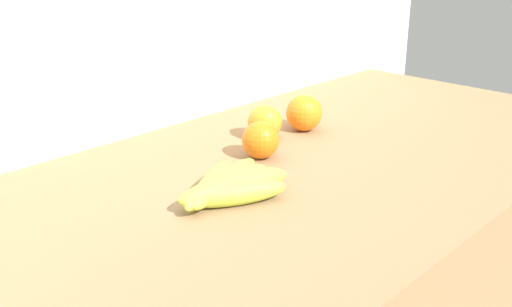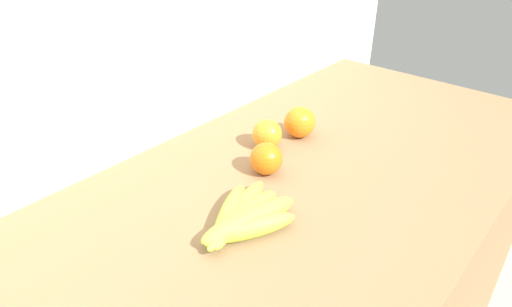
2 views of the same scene
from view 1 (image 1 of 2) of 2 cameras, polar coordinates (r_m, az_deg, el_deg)
The scene contains 5 objects.
wall_back at distance 1.38m, azimuth -8.96°, elevation -7.28°, with size 1.92×0.06×1.30m, color silver.
banana_bunch at distance 0.92m, azimuth -2.75°, elevation -3.08°, with size 0.21×0.16×0.04m.
orange_front at distance 1.08m, azimuth 0.43°, elevation 1.26°, with size 0.07×0.07×0.07m, color orange.
orange_back_left at distance 1.18m, azimuth 0.84°, elevation 2.98°, with size 0.07×0.07×0.07m, color orange.
orange_far_right at distance 1.23m, azimuth 4.54°, elevation 3.82°, with size 0.07×0.07×0.07m, color orange.
Camera 1 is at (-0.73, -0.62, 1.29)m, focal length 42.64 mm.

